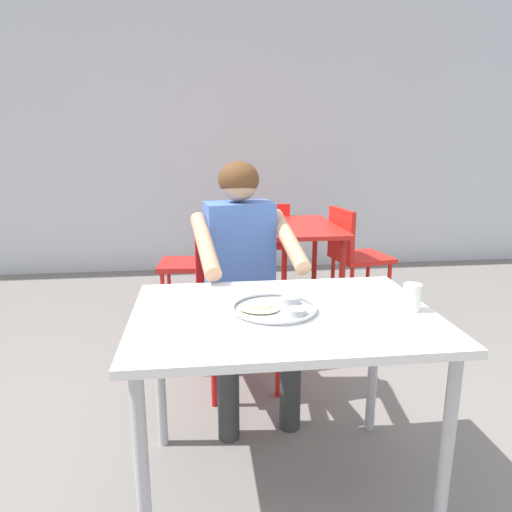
{
  "coord_description": "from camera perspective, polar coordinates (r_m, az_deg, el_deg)",
  "views": [
    {
      "loc": [
        -0.38,
        -1.52,
        1.35
      ],
      "look_at": [
        -0.16,
        0.31,
        0.89
      ],
      "focal_mm": 32.75,
      "sensor_mm": 36.0,
      "label": 1
    }
  ],
  "objects": [
    {
      "name": "table_background_red",
      "position": [
        3.57,
        3.13,
        2.45
      ],
      "size": [
        0.85,
        0.91,
        0.73
      ],
      "color": "red",
      "rests_on": "ground"
    },
    {
      "name": "chair_red_far",
      "position": [
        4.15,
        1.48,
        1.99
      ],
      "size": [
        0.43,
        0.47,
        0.83
      ],
      "color": "red",
      "rests_on": "ground"
    },
    {
      "name": "drinking_cup",
      "position": [
        1.8,
        18.53,
        -4.69
      ],
      "size": [
        0.07,
        0.07,
        0.1
      ],
      "color": "white",
      "rests_on": "table_foreground"
    },
    {
      "name": "thali_tray",
      "position": [
        1.72,
        2.32,
        -6.35
      ],
      "size": [
        0.32,
        0.32,
        0.03
      ],
      "color": "#B7BABF",
      "rests_on": "table_foreground"
    },
    {
      "name": "table_foreground",
      "position": [
        1.75,
        3.36,
        -9.29
      ],
      "size": [
        1.1,
        0.78,
        0.74
      ],
      "color": "white",
      "rests_on": "ground"
    },
    {
      "name": "chair_red_right",
      "position": [
        3.77,
        11.77,
        0.53
      ],
      "size": [
        0.48,
        0.47,
        0.84
      ],
      "color": "red",
      "rests_on": "ground"
    },
    {
      "name": "chair_red_left",
      "position": [
        3.54,
        -7.45,
        -0.14
      ],
      "size": [
        0.42,
        0.41,
        0.85
      ],
      "color": "red",
      "rests_on": "ground"
    },
    {
      "name": "back_wall",
      "position": [
        5.0,
        -2.65,
        17.91
      ],
      "size": [
        12.0,
        0.12,
        3.4
      ],
      "primitive_type": "cube",
      "color": "silver",
      "rests_on": "ground"
    },
    {
      "name": "chair_foreground",
      "position": [
        2.62,
        -2.53,
        -4.8
      ],
      "size": [
        0.48,
        0.48,
        0.89
      ],
      "color": "red",
      "rests_on": "ground"
    },
    {
      "name": "diner_foreground",
      "position": [
        2.34,
        -1.56,
        -1.11
      ],
      "size": [
        0.55,
        0.59,
        1.25
      ],
      "color": "#343434",
      "rests_on": "ground"
    },
    {
      "name": "ground_plane",
      "position": [
        2.08,
        5.97,
        -27.53
      ],
      "size": [
        12.0,
        12.0,
        0.05
      ],
      "primitive_type": "cube",
      "color": "slate"
    }
  ]
}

